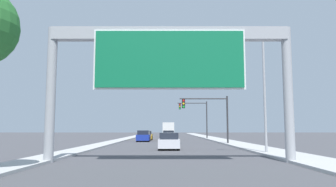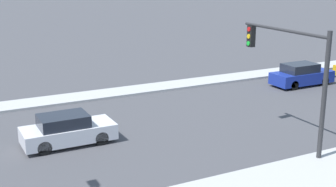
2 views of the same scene
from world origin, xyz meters
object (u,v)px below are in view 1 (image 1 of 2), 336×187
Objects in this scene: sign_gantry at (169,59)px; car_far_left at (168,141)px; street_lamp_right at (260,83)px; car_near_center at (168,136)px; car_far_right at (143,136)px; traffic_light_near_intersection at (210,111)px; car_mid_left at (145,136)px; traffic_light_mid_block at (196,113)px; truck_box_primary at (167,130)px.

sign_gantry is 12.21m from car_far_left.
street_lamp_right reaches higher than sign_gantry.
street_lamp_right is at bearing -77.06° from car_near_center.
street_lamp_right is (6.59, -28.68, 4.38)m from car_near_center.
car_far_right is 1.04× the size of car_far_left.
car_far_left is 10.64m from traffic_light_near_intersection.
traffic_light_near_intersection is (4.82, 20.13, -1.73)m from sign_gantry.
traffic_light_near_intersection is (8.32, -14.43, 3.17)m from car_mid_left.
car_far_left is at bearing 90.00° from sign_gantry.
car_mid_left is 0.66× the size of traffic_light_mid_block.
car_far_left is at bearing -90.00° from car_near_center.
street_lamp_right is at bearing -70.67° from car_mid_left.
truck_box_primary is at bearing 81.08° from car_far_right.
traffic_light_mid_block is at bearing 92.47° from street_lamp_right.
traffic_light_near_intersection is 0.85× the size of traffic_light_mid_block.
car_near_center is 3.50m from car_mid_left.
traffic_light_mid_block reaches higher than truck_box_primary.
sign_gantry is 40.47m from traffic_light_mid_block.
car_near_center is 23.28m from car_far_left.
sign_gantry is at bearing -97.26° from traffic_light_mid_block.
street_lamp_right reaches higher than car_far_right.
traffic_light_mid_block is at bearing 32.92° from car_mid_left.
car_far_right is (-3.50, 28.54, -4.85)m from sign_gantry.
car_far_left is (0.00, 11.19, -4.89)m from sign_gantry.
sign_gantry is at bearing -103.48° from traffic_light_near_intersection.
street_lamp_right is (1.77, -14.34, 1.24)m from traffic_light_near_intersection.
sign_gantry is 3.05× the size of car_far_right.
traffic_light_near_intersection reaches higher than car_near_center.
car_mid_left is 30.80m from street_lamp_right.
sign_gantry is 34.81m from car_near_center.
traffic_light_mid_block is (5.11, 28.94, 3.80)m from car_far_left.
car_mid_left is 0.50× the size of street_lamp_right.
truck_box_primary is (0.00, 50.84, -4.04)m from sign_gantry.
car_far_left is at bearing -78.60° from car_far_right.
car_far_right is at bearing 96.99° from sign_gantry.
car_near_center is 6.88m from car_far_right.
car_mid_left is 1.02× the size of car_far_left.
traffic_light_mid_block reaches higher than car_far_left.
traffic_light_mid_block is 0.75× the size of street_lamp_right.
truck_box_primary is (3.50, 22.30, 0.81)m from car_far_right.
traffic_light_mid_block is at bearing 89.19° from traffic_light_near_intersection.
street_lamp_right reaches higher than truck_box_primary.
traffic_light_mid_block is at bearing -64.49° from truck_box_primary.
traffic_light_mid_block is at bearing 53.39° from car_far_right.
truck_box_primary is 45.67m from street_lamp_right.
car_far_left is 39.66m from truck_box_primary.
car_mid_left is at bearing 95.78° from sign_gantry.
traffic_light_near_intersection reaches higher than car_mid_left.
car_near_center is 8.51m from traffic_light_mid_block.
car_mid_left is 0.77× the size of traffic_light_near_intersection.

